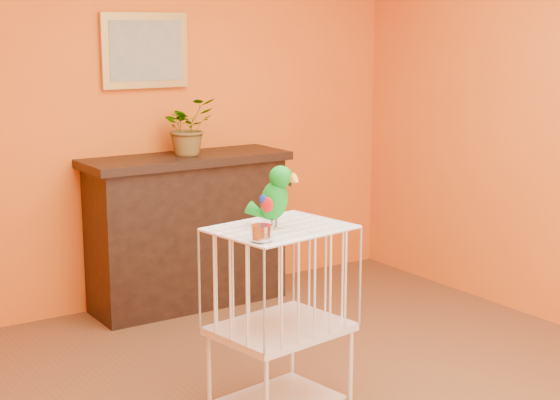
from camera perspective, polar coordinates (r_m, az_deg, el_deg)
room_shell at (r=3.99m, az=4.57°, el=6.82°), size 4.50×4.50×4.50m
console_cabinet at (r=5.93m, az=-6.19°, el=-2.06°), size 1.42×0.51×1.05m
potted_plant at (r=5.86m, az=-6.31°, el=4.49°), size 0.40×0.43×0.30m
framed_picture at (r=5.89m, az=-8.96°, el=9.79°), size 0.62×0.04×0.50m
birdcage at (r=4.23m, az=0.02°, el=-7.92°), size 0.69×0.57×0.96m
feed_cup at (r=3.83m, az=-1.22°, el=-2.17°), size 0.10×0.10×0.07m
parrot at (r=4.07m, az=-0.37°, el=0.27°), size 0.20×0.26×0.30m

